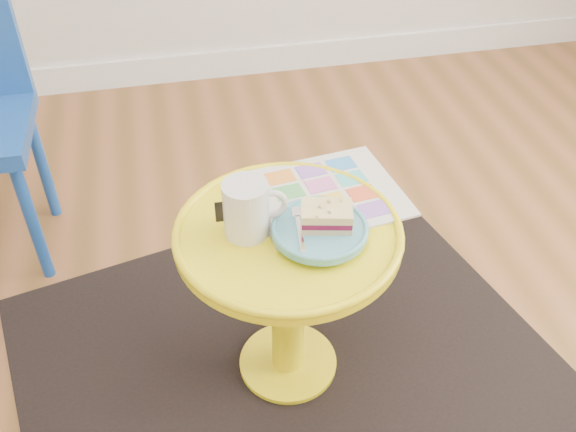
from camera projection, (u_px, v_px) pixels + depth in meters
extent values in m
cube|color=white|center=(186.00, 67.00, 2.80)|extent=(4.00, 0.02, 0.12)
cube|color=black|center=(288.00, 364.00, 1.65)|extent=(1.52, 1.37, 0.01)
cylinder|color=yellow|center=(288.00, 363.00, 1.65)|extent=(0.25, 0.25, 0.02)
cylinder|color=yellow|center=(288.00, 305.00, 1.51)|extent=(0.08, 0.08, 0.42)
cylinder|color=yellow|center=(288.00, 235.00, 1.36)|extent=(0.49, 0.49, 0.02)
cylinder|color=#174497|center=(34.00, 225.00, 1.79)|extent=(0.03, 0.03, 0.38)
cylinder|color=#174497|center=(43.00, 166.00, 2.00)|extent=(0.03, 0.03, 0.38)
cube|color=silver|center=(326.00, 194.00, 1.45)|extent=(0.37, 0.32, 0.01)
cylinder|color=silver|center=(246.00, 209.00, 1.31)|extent=(0.10, 0.10, 0.12)
torus|color=silver|center=(271.00, 204.00, 1.32)|extent=(0.07, 0.02, 0.07)
cylinder|color=#D1B78C|center=(245.00, 188.00, 1.28)|extent=(0.09, 0.09, 0.01)
cylinder|color=#529FAE|center=(319.00, 234.00, 1.33)|extent=(0.08, 0.08, 0.01)
cylinder|color=#529FAE|center=(320.00, 230.00, 1.33)|extent=(0.20, 0.20, 0.02)
cube|color=#D3BC8C|center=(326.00, 222.00, 1.32)|extent=(0.12, 0.09, 0.01)
cube|color=maroon|center=(327.00, 217.00, 1.31)|extent=(0.12, 0.09, 0.01)
cube|color=#EADB8C|center=(327.00, 211.00, 1.30)|extent=(0.12, 0.09, 0.02)
cube|color=silver|center=(300.00, 234.00, 1.30)|extent=(0.02, 0.12, 0.00)
cube|color=silver|center=(297.00, 213.00, 1.36)|extent=(0.02, 0.03, 0.00)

